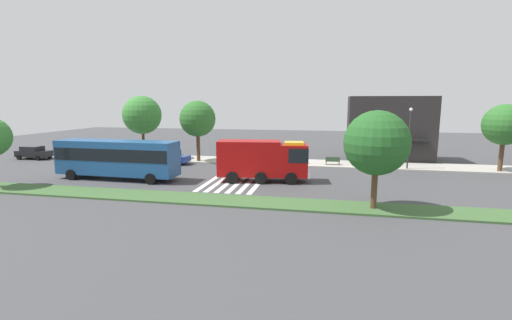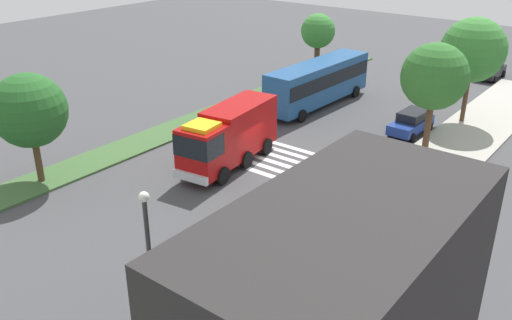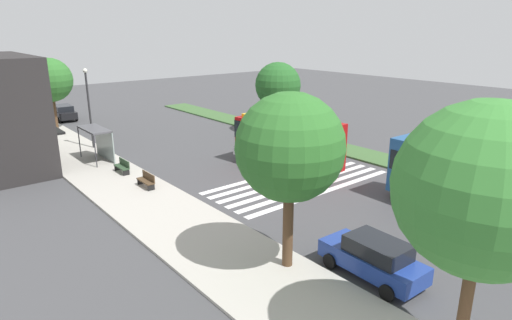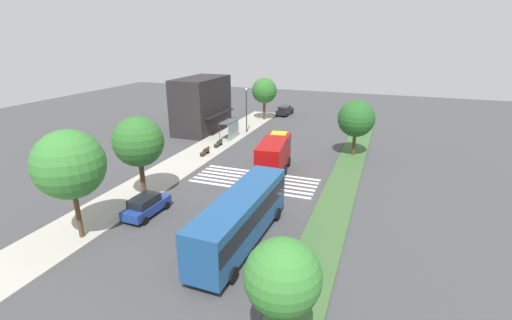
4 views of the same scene
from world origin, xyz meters
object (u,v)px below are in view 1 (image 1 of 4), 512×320
parked_car_west (34,152)px  parked_car_mid (170,157)px  median_tree_west (377,143)px  transit_bus (117,157)px  sidewalk_tree_far_west (142,115)px  bench_near_shelter (333,161)px  sidewalk_tree_west (198,119)px  sidewalk_tree_center (505,125)px  fire_truck (265,159)px  bench_west_of_shelter (300,160)px  bus_stop_shelter (370,151)px  street_lamp (409,133)px

parked_car_west → parked_car_mid: size_ratio=0.97×
median_tree_west → transit_bus: bearing=166.8°
median_tree_west → sidewalk_tree_far_west: bearing=147.8°
bench_near_shelter → median_tree_west: (2.56, -16.65, 3.95)m
parked_car_west → median_tree_west: (40.08, -14.08, 3.68)m
parked_car_mid → sidewalk_tree_west: size_ratio=0.60×
sidewalk_tree_west → sidewalk_tree_center: 33.03m
fire_truck → bench_near_shelter: bearing=49.6°
bench_west_of_shelter → sidewalk_tree_far_west: size_ratio=0.20×
bench_west_of_shelter → parked_car_west: bearing=-175.6°
transit_bus → sidewalk_tree_center: (36.91, 10.99, 2.76)m
parked_car_mid → bus_stop_shelter: bearing=8.4°
parked_car_west → parked_car_mid: bearing=0.7°
bus_stop_shelter → bench_west_of_shelter: size_ratio=2.19×
parked_car_west → sidewalk_tree_far_west: 15.16m
bus_stop_shelter → median_tree_west: (-1.44, -16.64, 2.66)m
parked_car_west → parked_car_mid: parked_car_mid is taller
bus_stop_shelter → sidewalk_tree_center: size_ratio=0.51×
bench_west_of_shelter → sidewalk_tree_west: (-12.35, -0.38, 4.63)m
parked_car_west → sidewalk_tree_center: (54.51, 2.20, 4.07)m
parked_car_west → median_tree_west: bearing=-18.6°
bench_near_shelter → sidewalk_tree_center: 17.54m
street_lamp → median_tree_west: size_ratio=0.99×
transit_bus → sidewalk_tree_center: size_ratio=1.71×
bench_near_shelter → street_lamp: bearing=-5.6°
bus_stop_shelter → bench_west_of_shelter: (-7.69, 0.02, -1.30)m
sidewalk_tree_far_west → median_tree_west: sidewalk_tree_far_west is taller
bench_west_of_shelter → street_lamp: street_lamp is taller
bench_west_of_shelter → sidewalk_tree_west: bearing=-178.3°
transit_bus → street_lamp: 29.79m
bus_stop_shelter → bench_near_shelter: size_ratio=2.19×
sidewalk_tree_far_west → sidewalk_tree_center: (40.29, -0.00, -0.70)m
parked_car_west → bench_near_shelter: size_ratio=2.67×
bench_near_shelter → sidewalk_tree_center: bearing=-1.3°
bench_west_of_shelter → sidewalk_tree_center: bearing=-1.0°
parked_car_mid → bench_near_shelter: 18.91m
fire_truck → sidewalk_tree_center: (23.16, 9.06, 2.83)m
transit_bus → median_tree_west: (22.49, -5.29, 2.37)m
parked_car_mid → bus_stop_shelter: size_ratio=1.25×
bench_west_of_shelter → median_tree_west: 18.22m
parked_car_mid → transit_bus: transit_bus is taller
bench_west_of_shelter → median_tree_west: median_tree_west is taller
parked_car_mid → median_tree_west: 25.79m
bus_stop_shelter → sidewalk_tree_center: bearing=-1.6°
median_tree_west → fire_truck: bearing=140.4°
street_lamp → bus_stop_shelter: bearing=168.8°
sidewalk_tree_west → bench_near_shelter: bearing=1.3°
fire_truck → transit_bus: fire_truck is taller
street_lamp → sidewalk_tree_west: bearing=179.0°
fire_truck → parked_car_west: 32.12m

